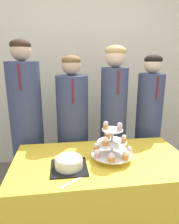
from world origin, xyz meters
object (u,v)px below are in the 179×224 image
Objects in this scene: cake_knife at (70,183)px; cupcake_stand at (111,145)px; student_2 at (113,126)px; student_3 at (148,129)px; student_1 at (73,134)px; round_cake at (69,162)px; student_0 at (27,130)px.

cupcake_stand is at bearing 1.85° from cake_knife.
student_3 is at bearing -0.00° from student_2.
student_1 is 0.81m from student_3.
cupcake_stand is at bearing 14.38° from round_cake.
cake_knife is at bearing -65.67° from student_0.
student_0 is 1.09× the size of student_1.
student_2 is at bearing 22.68° from cake_knife.
cake_knife is 0.43m from cupcake_stand.
round_cake is at bearing -165.62° from cupcake_stand.
cake_knife is at bearing -140.59° from cupcake_stand.
student_3 is (0.81, -0.00, 0.02)m from student_1.
cake_knife is at bearing -89.69° from round_cake.
student_0 is at bearing 180.00° from student_2.
student_2 reaches higher than round_cake.
student_2 is 0.39m from student_3.
student_2 reaches higher than student_3.
round_cake is at bearing -126.07° from student_2.
round_cake is 0.16× the size of student_0.
round_cake is 0.77m from student_0.
round_cake is 0.83m from student_2.
student_3 reaches higher than cake_knife.
student_0 is 1.03× the size of student_2.
student_2 is (0.87, -0.00, 0.00)m from student_0.
student_0 is at bearing 140.30° from cupcake_stand.
round_cake is at bearing -142.53° from student_3.
cupcake_stand is 0.92m from student_0.
round_cake is 0.17× the size of student_1.
cupcake_stand is at bearing -133.19° from student_3.
cake_knife is (0.00, -0.18, -0.05)m from round_cake.
round_cake is 0.68m from student_1.
student_0 is at bearing 180.00° from student_3.
student_2 is at bearing -0.00° from student_0.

